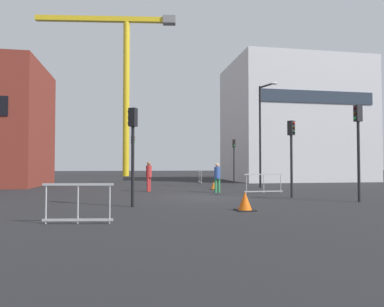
# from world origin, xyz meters

# --- Properties ---
(ground) EXTENTS (160.00, 160.00, 0.00)m
(ground) POSITION_xyz_m (0.00, 0.00, 0.00)
(ground) COLOR black
(office_block) EXTENTS (12.87, 9.76, 11.85)m
(office_block) POSITION_xyz_m (12.68, 16.84, 5.93)
(office_block) COLOR silver
(office_block) RESTS_ON ground
(construction_crane) EXTENTS (19.76, 3.57, 22.94)m
(construction_crane) POSITION_xyz_m (-4.87, 34.00, 15.51)
(construction_crane) COLOR yellow
(construction_crane) RESTS_ON ground
(streetlamp_tall) EXTENTS (0.73, 1.64, 7.03)m
(streetlamp_tall) POSITION_xyz_m (5.13, 6.05, 4.16)
(streetlamp_tall) COLOR black
(streetlamp_tall) RESTS_ON ground
(traffic_light_verge) EXTENTS (0.39, 0.28, 4.13)m
(traffic_light_verge) POSITION_xyz_m (5.82, -3.25, 2.77)
(traffic_light_verge) COLOR #232326
(traffic_light_verge) RESTS_ON ground
(traffic_light_corner) EXTENTS (0.38, 0.28, 4.20)m
(traffic_light_corner) POSITION_xyz_m (-3.52, 15.55, 2.80)
(traffic_light_corner) COLOR #232326
(traffic_light_corner) RESTS_ON ground
(traffic_light_median) EXTENTS (0.34, 0.39, 3.71)m
(traffic_light_median) POSITION_xyz_m (3.89, -0.93, 2.51)
(traffic_light_median) COLOR #232326
(traffic_light_median) RESTS_ON ground
(traffic_light_near) EXTENTS (0.39, 0.35, 3.73)m
(traffic_light_near) POSITION_xyz_m (-3.68, -3.31, 2.52)
(traffic_light_near) COLOR black
(traffic_light_near) RESTS_ON ground
(traffic_light_crosswalk) EXTENTS (0.28, 0.39, 3.78)m
(traffic_light_crosswalk) POSITION_xyz_m (5.04, 12.36, 2.55)
(traffic_light_crosswalk) COLOR #232326
(traffic_light_crosswalk) RESTS_ON ground
(pedestrian_walking) EXTENTS (0.34, 0.34, 1.68)m
(pedestrian_walking) POSITION_xyz_m (1.13, 2.72, 0.97)
(pedestrian_walking) COLOR #2D844C
(pedestrian_walking) RESTS_ON ground
(pedestrian_waiting) EXTENTS (0.34, 0.34, 1.77)m
(pedestrian_waiting) POSITION_xyz_m (-2.66, 4.28, 1.04)
(pedestrian_waiting) COLOR red
(pedestrian_waiting) RESTS_ON ground
(safety_barrier_left_run) EXTENTS (0.18, 2.19, 1.08)m
(safety_barrier_left_run) POSITION_xyz_m (2.26, 13.45, 0.56)
(safety_barrier_left_run) COLOR #9EA0A5
(safety_barrier_left_run) RESTS_ON ground
(safety_barrier_right_run) EXTENTS (2.26, 0.12, 1.08)m
(safety_barrier_right_run) POSITION_xyz_m (3.59, 1.91, 0.56)
(safety_barrier_right_run) COLOR #B2B5BA
(safety_barrier_right_run) RESTS_ON ground
(safety_barrier_front) EXTENTS (1.87, 0.34, 1.08)m
(safety_barrier_front) POSITION_xyz_m (-5.15, -6.92, 0.56)
(safety_barrier_front) COLOR #B2B5BA
(safety_barrier_front) RESTS_ON ground
(traffic_cone_orange) EXTENTS (0.48, 0.48, 0.49)m
(traffic_cone_orange) POSITION_xyz_m (1.55, 5.34, 0.22)
(traffic_cone_orange) COLOR black
(traffic_cone_orange) RESTS_ON ground
(traffic_cone_by_barrier) EXTENTS (0.64, 0.64, 0.65)m
(traffic_cone_by_barrier) POSITION_xyz_m (0.14, -5.10, 0.30)
(traffic_cone_by_barrier) COLOR black
(traffic_cone_by_barrier) RESTS_ON ground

